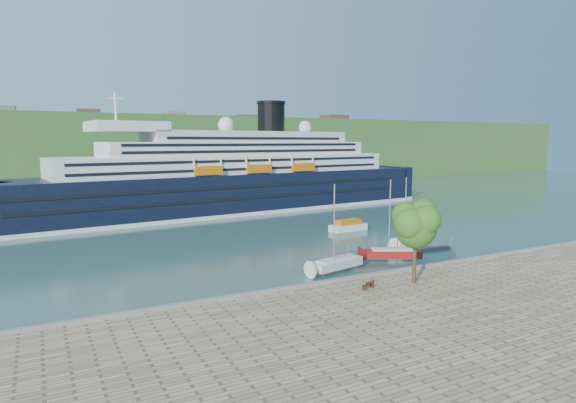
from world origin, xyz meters
The scene contains 11 objects.
ground centered at (0.00, 0.00, 0.00)m, with size 400.00×400.00×0.00m, color #30564D.
far_hillside centered at (0.00, 145.00, 12.00)m, with size 400.00×50.00×24.00m, color #315221.
quay_coping centered at (0.00, -0.20, 1.15)m, with size 220.00×0.50×0.30m, color slate.
cruise_ship centered at (-0.49, 56.82, 12.00)m, with size 106.88×15.56×24.00m, color black, non-canonical shape.
park_bench centered at (-8.72, -3.68, 1.45)m, with size 1.41×0.58×0.90m, color #4A2315, non-canonical shape.
promenade_tree centered at (-3.41, -4.19, 5.58)m, with size 5.53×5.53×9.17m, color #2E671B, non-canonical shape.
floating_pontoon centered at (5.79, 10.71, 0.21)m, with size 18.98×2.32×0.42m, color #68625D, non-canonical shape.
sailboat_white_near centered at (-6.03, 5.83, 4.91)m, with size 7.61×2.11×9.83m, color silver, non-canonical shape.
sailboat_red centered at (2.93, 6.59, 4.98)m, with size 7.70×2.14×9.95m, color maroon, non-canonical shape.
sailboat_white_far centered at (10.14, 12.42, 4.82)m, with size 7.47×2.07×9.64m, color silver, non-canonical shape.
tender_launch centered at (10.20, 26.95, 0.94)m, with size 6.78×2.32×1.87m, color #CC660C, non-canonical shape.
Camera 1 is at (-36.31, -39.83, 15.10)m, focal length 30.00 mm.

